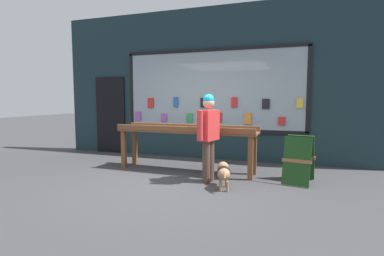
{
  "coord_description": "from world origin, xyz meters",
  "views": [
    {
      "loc": [
        2.14,
        -4.84,
        1.5
      ],
      "look_at": [
        0.2,
        0.69,
        0.93
      ],
      "focal_mm": 28.0,
      "sensor_mm": 36.0,
      "label": 1
    }
  ],
  "objects_px": {
    "display_table_main": "(186,134)",
    "small_dog": "(224,172)",
    "sandwich_board_sign": "(299,159)",
    "person_browsing": "(209,132)"
  },
  "relations": [
    {
      "from": "person_browsing",
      "to": "small_dog",
      "type": "height_order",
      "value": "person_browsing"
    },
    {
      "from": "display_table_main",
      "to": "person_browsing",
      "type": "relative_size",
      "value": 1.85
    },
    {
      "from": "display_table_main",
      "to": "small_dog",
      "type": "bearing_deg",
      "value": -42.26
    },
    {
      "from": "small_dog",
      "to": "sandwich_board_sign",
      "type": "relative_size",
      "value": 0.74
    },
    {
      "from": "display_table_main",
      "to": "small_dog",
      "type": "relative_size",
      "value": 4.78
    },
    {
      "from": "display_table_main",
      "to": "small_dog",
      "type": "xyz_separation_m",
      "value": [
        1.01,
        -0.92,
        -0.5
      ]
    },
    {
      "from": "sandwich_board_sign",
      "to": "person_browsing",
      "type": "bearing_deg",
      "value": -151.67
    },
    {
      "from": "sandwich_board_sign",
      "to": "display_table_main",
      "type": "bearing_deg",
      "value": -172.74
    },
    {
      "from": "person_browsing",
      "to": "sandwich_board_sign",
      "type": "xyz_separation_m",
      "value": [
        1.54,
        0.5,
        -0.49
      ]
    },
    {
      "from": "display_table_main",
      "to": "sandwich_board_sign",
      "type": "bearing_deg",
      "value": -3.08
    }
  ]
}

